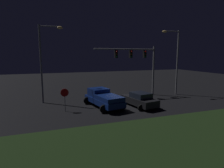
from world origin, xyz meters
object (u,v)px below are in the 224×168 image
(traffic_signal_gantry, at_px, (137,59))
(street_lamp_left, at_px, (45,55))
(stop_sign, at_px, (65,96))
(street_lamp_right, at_px, (174,55))
(pickup_truck, at_px, (103,97))
(car_sedan, at_px, (140,99))

(traffic_signal_gantry, distance_m, street_lamp_left, 11.24)
(street_lamp_left, xyz_separation_m, stop_sign, (1.49, -4.33, -3.84))
(street_lamp_left, height_order, street_lamp_right, street_lamp_left)
(pickup_truck, bearing_deg, traffic_signal_gantry, -69.40)
(street_lamp_right, bearing_deg, street_lamp_left, 175.90)
(street_lamp_right, bearing_deg, car_sedan, -151.35)
(car_sedan, xyz_separation_m, street_lamp_right, (7.17, 3.92, 4.64))
(pickup_truck, bearing_deg, street_lamp_right, -86.99)
(pickup_truck, bearing_deg, street_lamp_left, 43.57)
(car_sedan, bearing_deg, traffic_signal_gantry, -33.23)
(traffic_signal_gantry, relative_size, street_lamp_left, 0.96)
(car_sedan, bearing_deg, street_lamp_left, 51.47)
(car_sedan, relative_size, traffic_signal_gantry, 0.56)
(street_lamp_left, relative_size, stop_sign, 3.88)
(pickup_truck, distance_m, car_sedan, 3.88)
(stop_sign, bearing_deg, traffic_signal_gantry, 22.42)
(pickup_truck, height_order, traffic_signal_gantry, traffic_signal_gantry)
(pickup_truck, height_order, stop_sign, stop_sign)
(traffic_signal_gantry, xyz_separation_m, stop_sign, (-9.74, -4.02, -3.34))
(traffic_signal_gantry, bearing_deg, street_lamp_left, 178.38)
(traffic_signal_gantry, relative_size, stop_sign, 3.73)
(street_lamp_left, bearing_deg, stop_sign, -71.01)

